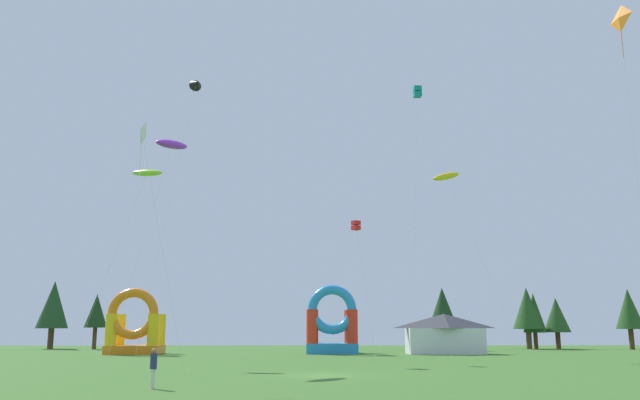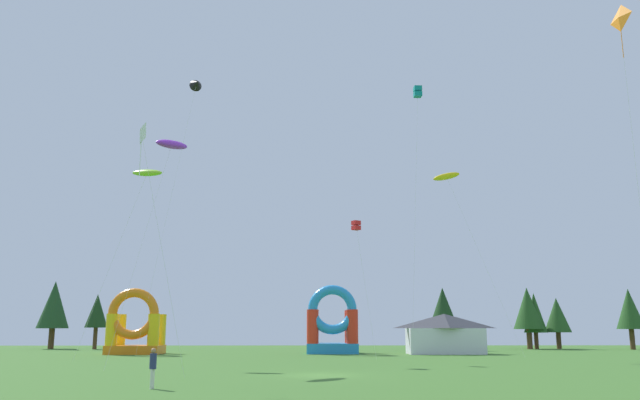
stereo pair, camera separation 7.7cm
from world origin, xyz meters
TOP-DOWN VIEW (x-y plane):
  - ground_plane at (0.00, 0.00)m, footprint 120.00×120.00m
  - kite_red_box at (3.25, 15.88)m, footprint 2.13×1.56m
  - kite_lime_parafoil at (-14.15, 12.41)m, footprint 7.25×3.11m
  - kite_purple_parafoil at (-11.33, 8.38)m, footprint 4.00×6.41m
  - kite_yellow_parafoil at (12.82, 22.82)m, footprint 7.88×1.68m
  - kite_black_delta at (-12.73, 24.62)m, footprint 5.21×2.40m
  - kite_teal_box at (9.93, 21.17)m, footprint 0.79×6.20m
  - kite_orange_diamond at (17.50, -4.03)m, footprint 3.49×6.10m
  - kite_white_diamond at (-10.23, -4.27)m, footprint 2.73×3.03m
  - person_far_side at (-7.97, -8.22)m, footprint 0.36×0.36m
  - inflatable_orange_dome at (1.63, 30.13)m, footprint 5.38×4.42m
  - inflatable_blue_arch at (-18.87, 28.85)m, footprint 5.44×4.18m
  - festival_tent at (13.39, 29.09)m, footprint 7.78×3.68m
  - tree_row_0 at (-34.02, 45.57)m, footprint 4.00×4.00m
  - tree_row_1 at (-27.92, 44.06)m, footprint 2.84×2.84m
  - tree_row_2 at (15.57, 40.09)m, footprint 3.84×3.84m
  - tree_row_3 at (27.19, 43.55)m, footprint 3.76×3.76m
  - tree_row_4 at (28.19, 43.95)m, footprint 2.90×2.90m
  - tree_row_5 at (31.17, 44.23)m, footprint 3.36×3.36m
  - tree_row_6 at (39.43, 41.72)m, footprint 3.38×3.38m

SIDE VIEW (x-z plane):
  - ground_plane at x=0.00m, z-range 0.00..0.00m
  - person_far_side at x=-7.97m, z-range 0.17..2.00m
  - festival_tent at x=13.39m, z-range 0.00..4.12m
  - inflatable_blue_arch at x=-18.87m, z-range -0.87..5.83m
  - inflatable_orange_dome at x=1.63m, z-range -0.92..6.20m
  - tree_row_5 at x=31.17m, z-range 0.99..7.45m
  - tree_row_4 at x=28.19m, z-range 0.98..8.04m
  - tree_row_1 at x=-27.92m, z-range 1.27..8.15m
  - tree_row_2 at x=15.57m, z-range 1.02..8.54m
  - tree_row_6 at x=39.43m, z-range 1.19..8.69m
  - tree_row_3 at x=27.19m, z-range 1.19..8.92m
  - tree_row_0 at x=-34.02m, z-range 1.23..9.88m
  - kite_red_box at x=3.25m, z-range 5.48..17.29m
  - kite_white_diamond at x=-10.23m, z-range 6.32..20.18m
  - kite_lime_parafoil at x=-14.15m, z-range 7.34..23.04m
  - kite_purple_parafoil at x=-11.33m, z-range 7.88..25.01m
  - kite_yellow_parafoil at x=12.82m, z-range 8.41..26.51m
  - kite_orange_diamond at x=17.50m, z-range 9.90..31.21m
  - kite_teal_box at x=9.93m, z-range 12.52..38.79m
  - kite_black_delta at x=-12.73m, z-range 13.56..42.04m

